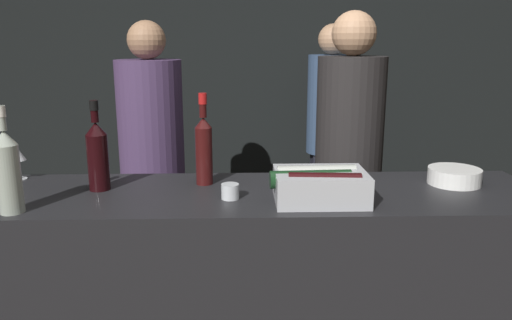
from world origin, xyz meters
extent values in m
cube|color=black|center=(0.00, 2.42, 1.40)|extent=(6.40, 0.06, 2.80)
cube|color=black|center=(0.00, 0.29, 0.48)|extent=(2.22, 0.57, 0.96)
cube|color=#B7BABF|center=(0.23, 0.17, 1.01)|extent=(0.33, 0.24, 0.11)
cylinder|color=black|center=(0.23, 0.12, 1.04)|extent=(0.26, 0.09, 0.07)
cylinder|color=#143319|center=(0.19, 0.17, 1.04)|extent=(0.30, 0.08, 0.07)
cylinder|color=#B2B7AD|center=(0.22, 0.22, 1.04)|extent=(0.29, 0.09, 0.08)
cylinder|color=white|center=(0.81, 0.37, 0.99)|extent=(0.21, 0.21, 0.06)
cylinder|color=gray|center=(0.81, 0.37, 1.02)|extent=(0.17, 0.17, 0.01)
cylinder|color=silver|center=(-0.99, 0.49, 0.96)|extent=(0.08, 0.08, 0.00)
cylinder|color=silver|center=(-0.99, 0.49, 1.00)|extent=(0.01, 0.01, 0.08)
cone|color=silver|center=(-0.99, 0.49, 1.08)|extent=(0.08, 0.08, 0.07)
cylinder|color=silver|center=(-0.10, 0.21, 0.99)|extent=(0.07, 0.07, 0.06)
sphere|color=#EFB256|center=(-0.10, 0.21, 0.99)|extent=(0.03, 0.03, 0.03)
cylinder|color=#380F0F|center=(-0.21, 0.41, 1.07)|extent=(0.07, 0.07, 0.23)
cone|color=#380F0F|center=(-0.21, 0.41, 1.21)|extent=(0.07, 0.07, 0.04)
cylinder|color=#380F0F|center=(-0.21, 0.41, 1.28)|extent=(0.03, 0.03, 0.10)
cylinder|color=red|center=(-0.21, 0.41, 1.30)|extent=(0.03, 0.03, 0.04)
cylinder|color=black|center=(-0.61, 0.34, 1.07)|extent=(0.08, 0.08, 0.22)
cone|color=black|center=(-0.61, 0.34, 1.20)|extent=(0.08, 0.08, 0.05)
cylinder|color=black|center=(-0.61, 0.34, 1.26)|extent=(0.03, 0.03, 0.08)
cylinder|color=black|center=(-0.61, 0.34, 1.29)|extent=(0.03, 0.03, 0.04)
cylinder|color=#9EA899|center=(-0.83, 0.08, 1.07)|extent=(0.08, 0.08, 0.23)
cone|color=#9EA899|center=(-0.83, 0.08, 1.21)|extent=(0.08, 0.08, 0.05)
cylinder|color=#9EA899|center=(-0.83, 0.08, 1.28)|extent=(0.03, 0.03, 0.08)
cylinder|color=silver|center=(-0.83, 0.08, 1.30)|extent=(0.03, 0.03, 0.04)
cube|color=black|center=(0.58, 1.95, 0.37)|extent=(0.25, 0.19, 0.74)
cylinder|color=#334766|center=(0.58, 1.95, 1.08)|extent=(0.34, 0.34, 0.69)
sphere|color=tan|center=(0.58, 1.95, 1.53)|extent=(0.21, 0.21, 0.21)
cube|color=black|center=(-0.57, 1.25, 0.37)|extent=(0.28, 0.20, 0.74)
cylinder|color=#473356|center=(-0.57, 1.25, 1.08)|extent=(0.37, 0.37, 0.68)
sphere|color=#997051|center=(-0.57, 1.25, 1.53)|extent=(0.21, 0.21, 0.21)
cube|color=black|center=(0.48, 0.85, 0.38)|extent=(0.25, 0.18, 0.75)
cylinder|color=black|center=(0.48, 0.85, 1.10)|extent=(0.33, 0.33, 0.70)
sphere|color=tan|center=(0.48, 0.85, 1.56)|extent=(0.21, 0.21, 0.21)
camera|label=1|loc=(-0.06, -1.55, 1.53)|focal=35.00mm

